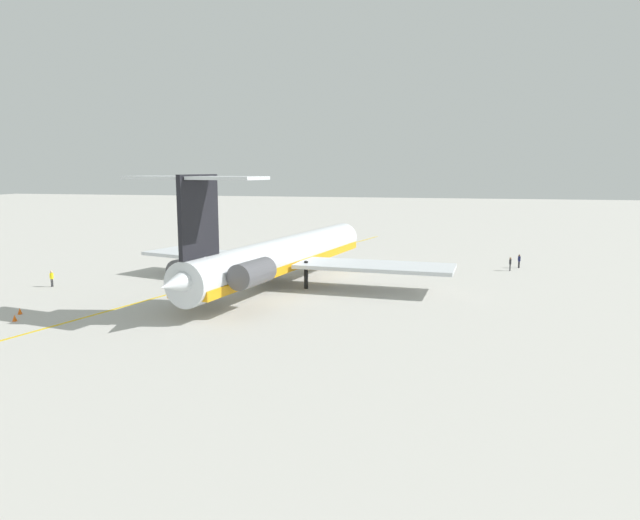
# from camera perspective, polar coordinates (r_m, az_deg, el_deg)

# --- Properties ---
(ground) EXTENTS (396.46, 396.46, 0.00)m
(ground) POSITION_cam_1_polar(r_m,az_deg,el_deg) (71.93, -9.27, -1.27)
(ground) COLOR #B7B5AD
(main_jetliner) EXTENTS (41.66, 37.03, 12.18)m
(main_jetliner) POSITION_cam_1_polar(r_m,az_deg,el_deg) (62.56, -4.00, 0.39)
(main_jetliner) COLOR silver
(main_jetliner) RESTS_ON ground
(ground_crew_near_nose) EXTENTS (0.41, 0.27, 1.71)m
(ground_crew_near_nose) POSITION_cam_1_polar(r_m,az_deg,el_deg) (76.18, 18.26, -0.21)
(ground_crew_near_nose) COLOR black
(ground_crew_near_nose) RESTS_ON ground
(ground_crew_near_tail) EXTENTS (0.37, 0.31, 1.77)m
(ground_crew_near_tail) POSITION_cam_1_polar(r_m,az_deg,el_deg) (78.78, 19.06, 0.06)
(ground_crew_near_tail) COLOR black
(ground_crew_near_tail) RESTS_ON ground
(ground_crew_portside) EXTENTS (0.43, 0.29, 1.79)m
(ground_crew_portside) POSITION_cam_1_polar(r_m,az_deg,el_deg) (68.89, -24.96, -1.49)
(ground_crew_portside) COLOR black
(ground_crew_portside) RESTS_ON ground
(safety_cone_nose) EXTENTS (0.40, 0.40, 0.55)m
(safety_cone_nose) POSITION_cam_1_polar(r_m,az_deg,el_deg) (57.34, -27.50, -4.49)
(safety_cone_nose) COLOR #EA590F
(safety_cone_nose) RESTS_ON ground
(safety_cone_wingtip) EXTENTS (0.40, 0.40, 0.55)m
(safety_cone_wingtip) POSITION_cam_1_polar(r_m,az_deg,el_deg) (54.94, -27.91, -5.07)
(safety_cone_wingtip) COLOR #EA590F
(safety_cone_wingtip) RESTS_ON ground
(taxiway_centreline) EXTENTS (97.01, 25.02, 0.01)m
(taxiway_centreline) POSITION_cam_1_polar(r_m,az_deg,el_deg) (66.88, -10.23, -2.06)
(taxiway_centreline) COLOR gold
(taxiway_centreline) RESTS_ON ground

